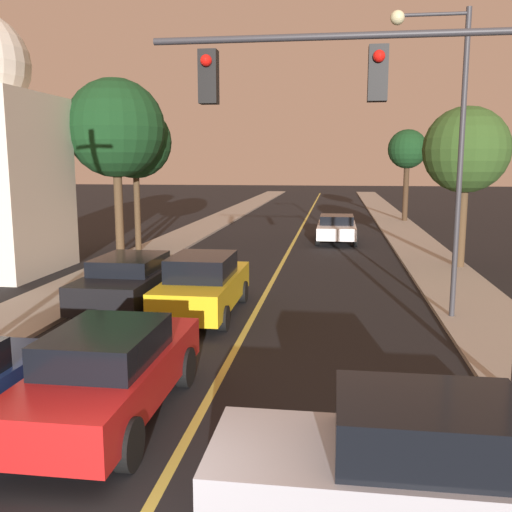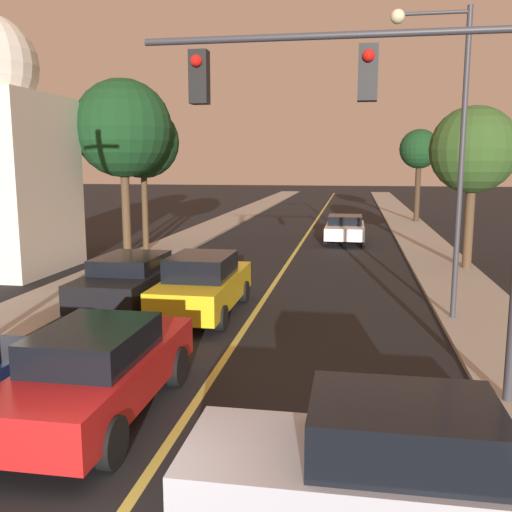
{
  "view_description": "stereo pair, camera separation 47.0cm",
  "coord_description": "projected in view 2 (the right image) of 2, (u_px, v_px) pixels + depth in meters",
  "views": [
    {
      "loc": [
        2.18,
        -4.94,
        4.18
      ],
      "look_at": [
        0.0,
        10.57,
        1.6
      ],
      "focal_mm": 40.0,
      "sensor_mm": 36.0,
      "label": 1
    },
    {
      "loc": [
        2.64,
        -4.87,
        4.18
      ],
      "look_at": [
        0.0,
        10.57,
        1.6
      ],
      "focal_mm": 40.0,
      "sensor_mm": 36.0,
      "label": 2
    }
  ],
  "objects": [
    {
      "name": "car_near_lane_front",
      "position": [
        99.0,
        369.0,
        9.32
      ],
      "size": [
        1.89,
        4.82,
        1.59
      ],
      "color": "red",
      "rests_on": "ground"
    },
    {
      "name": "road_surface",
      "position": [
        316.0,
        221.0,
        40.87
      ],
      "size": [
        9.93,
        80.0,
        0.01
      ],
      "color": "black",
      "rests_on": "ground"
    },
    {
      "name": "car_near_lane_second",
      "position": [
        203.0,
        284.0,
        15.72
      ],
      "size": [
        1.92,
        4.83,
        1.7
      ],
      "color": "gold",
      "rests_on": "ground"
    },
    {
      "name": "sidewalk_right",
      "position": [
        405.0,
        222.0,
        39.82
      ],
      "size": [
        2.5,
        80.0,
        0.12
      ],
      "color": "#9E998E",
      "rests_on": "ground"
    },
    {
      "name": "tree_right_far",
      "position": [
        419.0,
        150.0,
        39.11
      ],
      "size": [
        2.69,
        2.69,
        6.32
      ],
      "color": "#3D2B1C",
      "rests_on": "ground"
    },
    {
      "name": "car_far_oncoming",
      "position": [
        345.0,
        228.0,
        29.87
      ],
      "size": [
        2.08,
        4.59,
        1.42
      ],
      "rotation": [
        0.0,
        0.0,
        3.14
      ],
      "color": "white",
      "rests_on": "ground"
    },
    {
      "name": "tree_right_near",
      "position": [
        473.0,
        150.0,
        21.5
      ],
      "size": [
        3.28,
        3.28,
        6.18
      ],
      "color": "#4C3823",
      "rests_on": "ground"
    },
    {
      "name": "car_outer_lane_second",
      "position": [
        134.0,
        279.0,
        16.48
      ],
      "size": [
        2.03,
        5.12,
        1.57
      ],
      "color": "black",
      "rests_on": "ground"
    },
    {
      "name": "tree_left_far",
      "position": [
        143.0,
        142.0,
        26.1
      ],
      "size": [
        3.32,
        3.32,
        6.64
      ],
      "color": "#4C3823",
      "rests_on": "ground"
    },
    {
      "name": "traffic_signal_mast",
      "position": [
        394.0,
        128.0,
        9.44
      ],
      "size": [
        6.46,
        0.42,
        6.37
      ],
      "color": "#333338",
      "rests_on": "ground"
    },
    {
      "name": "tree_left_near",
      "position": [
        123.0,
        129.0,
        24.37
      ],
      "size": [
        4.17,
        4.17,
        7.58
      ],
      "color": "#4C3823",
      "rests_on": "ground"
    },
    {
      "name": "sidewalk_left",
      "position": [
        231.0,
        219.0,
        41.89
      ],
      "size": [
        2.5,
        80.0,
        0.12
      ],
      "color": "#9E998E",
      "rests_on": "ground"
    },
    {
      "name": "streetlamp_right",
      "position": [
        446.0,
        126.0,
        14.38
      ],
      "size": [
        1.97,
        0.36,
        7.84
      ],
      "color": "#333338",
      "rests_on": "ground"
    },
    {
      "name": "car_crossing_right",
      "position": [
        389.0,
        470.0,
        6.31
      ],
      "size": [
        4.54,
        1.89,
        1.63
      ],
      "rotation": [
        0.0,
        0.0,
        1.57
      ],
      "color": "#A5A8B2",
      "rests_on": "ground"
    }
  ]
}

